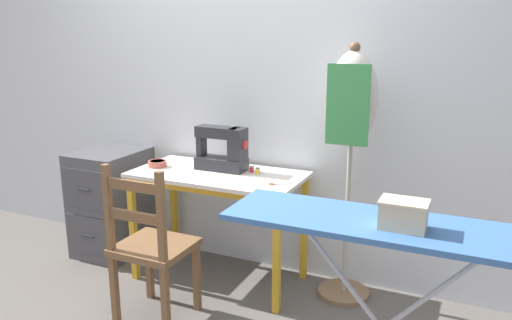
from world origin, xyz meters
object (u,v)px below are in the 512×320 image
(thread_spool_near_machine, at_px, (252,169))
(wooden_chair, at_px, (151,248))
(dress_form, at_px, (352,118))
(sewing_machine, at_px, (224,150))
(storage_box, at_px, (403,214))
(scissors, at_px, (277,184))
(filing_cabinet, at_px, (112,202))
(thread_spool_mid_table, at_px, (258,171))
(fabric_bowl, at_px, (157,164))
(ironing_board, at_px, (388,234))

(thread_spool_near_machine, distance_m, wooden_chair, 0.82)
(wooden_chair, xyz_separation_m, dress_form, (0.92, 0.72, 0.68))
(sewing_machine, distance_m, dress_form, 0.85)
(thread_spool_near_machine, distance_m, dress_form, 0.72)
(thread_spool_near_machine, height_order, wooden_chair, wooden_chair)
(storage_box, bearing_deg, dress_form, 114.27)
(scissors, xyz_separation_m, dress_form, (0.37, 0.20, 0.39))
(thread_spool_near_machine, xyz_separation_m, filing_cabinet, (-1.13, -0.04, -0.37))
(wooden_chair, xyz_separation_m, filing_cabinet, (-0.84, 0.66, -0.05))
(thread_spool_mid_table, bearing_deg, thread_spool_near_machine, 156.14)
(sewing_machine, height_order, storage_box, sewing_machine)
(filing_cabinet, bearing_deg, dress_form, 2.04)
(fabric_bowl, xyz_separation_m, thread_spool_near_machine, (0.64, 0.13, -0.00))
(fabric_bowl, xyz_separation_m, scissors, (0.88, -0.05, -0.02))
(ironing_board, bearing_deg, thread_spool_near_machine, 137.22)
(fabric_bowl, height_order, storage_box, storage_box)
(fabric_bowl, xyz_separation_m, thread_spool_mid_table, (0.69, 0.11, -0.00))
(thread_spool_mid_table, xyz_separation_m, wooden_chair, (-0.34, -0.67, -0.31))
(thread_spool_mid_table, bearing_deg, dress_form, 4.86)
(thread_spool_near_machine, bearing_deg, dress_form, 2.42)
(thread_spool_mid_table, distance_m, wooden_chair, 0.82)
(thread_spool_mid_table, xyz_separation_m, storage_box, (1.03, -0.96, 0.19))
(dress_form, relative_size, storage_box, 8.88)
(thread_spool_near_machine, height_order, thread_spool_mid_table, same)
(ironing_board, bearing_deg, dress_form, 112.36)
(fabric_bowl, bearing_deg, wooden_chair, -58.70)
(scissors, relative_size, thread_spool_mid_table, 3.47)
(sewing_machine, relative_size, thread_spool_mid_table, 8.60)
(sewing_machine, relative_size, fabric_bowl, 2.83)
(fabric_bowl, xyz_separation_m, storage_box, (1.71, -0.85, 0.19))
(wooden_chair, bearing_deg, storage_box, -11.90)
(scissors, relative_size, filing_cabinet, 0.18)
(sewing_machine, height_order, scissors, sewing_machine)
(dress_form, bearing_deg, ironing_board, -67.64)
(thread_spool_near_machine, height_order, storage_box, storage_box)
(wooden_chair, relative_size, dress_form, 0.60)
(thread_spool_near_machine, xyz_separation_m, thread_spool_mid_table, (0.05, -0.02, -0.00))
(thread_spool_near_machine, relative_size, ironing_board, 0.03)
(storage_box, bearing_deg, filing_cabinet, 156.80)
(fabric_bowl, xyz_separation_m, wooden_chair, (0.34, -0.56, -0.32))
(wooden_chair, distance_m, ironing_board, 1.40)
(dress_form, height_order, ironing_board, dress_form)
(thread_spool_near_machine, height_order, ironing_board, ironing_board)
(sewing_machine, bearing_deg, scissors, -19.75)
(thread_spool_near_machine, relative_size, wooden_chair, 0.04)
(sewing_machine, xyz_separation_m, scissors, (0.44, -0.16, -0.13))
(thread_spool_near_machine, relative_size, storage_box, 0.23)
(thread_spool_mid_table, bearing_deg, scissors, -37.80)
(ironing_board, bearing_deg, wooden_chair, 169.06)
(thread_spool_mid_table, relative_size, storage_box, 0.23)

